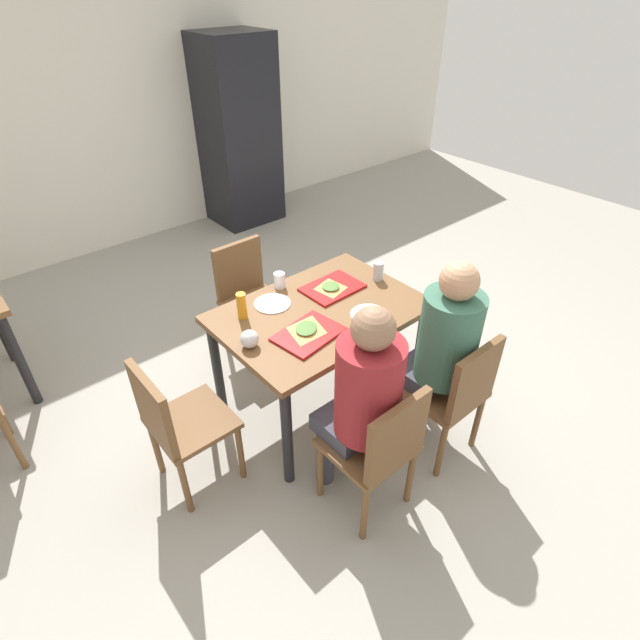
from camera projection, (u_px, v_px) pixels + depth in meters
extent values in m
cube|color=#9E998E|center=(320.00, 402.00, 3.38)|extent=(10.00, 10.00, 0.02)
cube|color=silver|center=(92.00, 100.00, 4.54)|extent=(10.00, 0.10, 2.80)
cube|color=brown|center=(320.00, 312.00, 2.95)|extent=(1.19, 0.84, 0.04)
cylinder|color=black|center=(287.00, 437.00, 2.67)|extent=(0.06, 0.06, 0.72)
cylinder|color=black|center=(419.00, 353.00, 3.23)|extent=(0.06, 0.06, 0.72)
cylinder|color=black|center=(217.00, 369.00, 3.11)|extent=(0.06, 0.06, 0.72)
cylinder|color=black|center=(344.00, 306.00, 3.68)|extent=(0.06, 0.06, 0.72)
cube|color=brown|center=(367.00, 445.00, 2.53)|extent=(0.40, 0.40, 0.03)
cube|color=brown|center=(397.00, 437.00, 2.29)|extent=(0.38, 0.04, 0.40)
cylinder|color=brown|center=(320.00, 470.00, 2.67)|extent=(0.04, 0.04, 0.42)
cylinder|color=brown|center=(365.00, 438.00, 2.85)|extent=(0.04, 0.04, 0.42)
cylinder|color=brown|center=(365.00, 513.00, 2.46)|extent=(0.04, 0.04, 0.42)
cylinder|color=brown|center=(410.00, 476.00, 2.64)|extent=(0.04, 0.04, 0.42)
cube|color=brown|center=(442.00, 391.00, 2.84)|extent=(0.40, 0.40, 0.03)
cube|color=brown|center=(475.00, 380.00, 2.61)|extent=(0.38, 0.04, 0.40)
cylinder|color=brown|center=(396.00, 416.00, 2.99)|extent=(0.04, 0.04, 0.42)
cylinder|color=brown|center=(432.00, 391.00, 3.17)|extent=(0.04, 0.04, 0.42)
cylinder|color=brown|center=(441.00, 451.00, 2.78)|extent=(0.04, 0.04, 0.42)
cylinder|color=brown|center=(477.00, 421.00, 2.96)|extent=(0.04, 0.04, 0.42)
cube|color=brown|center=(255.00, 304.00, 3.57)|extent=(0.40, 0.40, 0.03)
cube|color=brown|center=(238.00, 268.00, 3.56)|extent=(0.38, 0.04, 0.40)
cylinder|color=brown|center=(289.00, 330.00, 3.69)|extent=(0.04, 0.04, 0.42)
cylinder|color=brown|center=(251.00, 349.00, 3.51)|extent=(0.04, 0.04, 0.42)
cylinder|color=brown|center=(263.00, 311.00, 3.90)|extent=(0.04, 0.04, 0.42)
cylinder|color=brown|center=(225.00, 327.00, 3.72)|extent=(0.04, 0.04, 0.42)
cube|color=brown|center=(192.00, 422.00, 2.65)|extent=(0.40, 0.40, 0.03)
cube|color=brown|center=(152.00, 409.00, 2.43)|extent=(0.04, 0.38, 0.40)
cylinder|color=brown|center=(209.00, 418.00, 2.98)|extent=(0.04, 0.04, 0.42)
cylinder|color=brown|center=(240.00, 452.00, 2.77)|extent=(0.04, 0.04, 0.42)
cylinder|color=brown|center=(156.00, 447.00, 2.80)|extent=(0.04, 0.04, 0.42)
cylinder|color=brown|center=(185.00, 486.00, 2.59)|extent=(0.04, 0.04, 0.42)
cylinder|color=#383842|center=(325.00, 453.00, 2.75)|extent=(0.10, 0.10, 0.45)
cylinder|color=#383842|center=(347.00, 438.00, 2.83)|extent=(0.10, 0.10, 0.45)
cube|color=#383842|center=(350.00, 421.00, 2.57)|extent=(0.32, 0.28, 0.10)
cylinder|color=maroon|center=(369.00, 389.00, 2.32)|extent=(0.32, 0.32, 0.52)
sphere|color=#8C664C|center=(373.00, 329.00, 2.12)|extent=(0.20, 0.20, 0.20)
cylinder|color=#383842|center=(399.00, 402.00, 3.06)|extent=(0.10, 0.10, 0.45)
cylinder|color=#383842|center=(416.00, 390.00, 3.15)|extent=(0.10, 0.10, 0.45)
cube|color=#383842|center=(425.00, 371.00, 2.88)|extent=(0.32, 0.28, 0.10)
cylinder|color=#386651|center=(449.00, 338.00, 2.64)|extent=(0.32, 0.32, 0.52)
sphere|color=tan|center=(459.00, 281.00, 2.43)|extent=(0.20, 0.20, 0.20)
cube|color=#B21414|center=(308.00, 334.00, 2.73)|extent=(0.39, 0.31, 0.02)
cube|color=#B21414|center=(332.00, 288.00, 3.12)|extent=(0.36, 0.27, 0.02)
cylinder|color=white|center=(272.00, 304.00, 2.98)|extent=(0.22, 0.22, 0.01)
cylinder|color=white|center=(369.00, 315.00, 2.89)|extent=(0.22, 0.22, 0.01)
pyramid|color=tan|center=(306.00, 329.00, 2.74)|extent=(0.26, 0.26, 0.01)
ellipsoid|color=#4C7233|center=(306.00, 328.00, 2.74)|extent=(0.19, 0.18, 0.01)
pyramid|color=tan|center=(331.00, 287.00, 3.10)|extent=(0.22, 0.23, 0.01)
ellipsoid|color=#4C7233|center=(331.00, 286.00, 3.09)|extent=(0.16, 0.16, 0.01)
cylinder|color=white|center=(279.00, 280.00, 3.11)|extent=(0.07, 0.07, 0.10)
cylinder|color=white|center=(367.00, 328.00, 2.71)|extent=(0.07, 0.07, 0.10)
cylinder|color=#B7BCC6|center=(378.00, 271.00, 3.18)|extent=(0.07, 0.07, 0.12)
cylinder|color=orange|center=(242.00, 306.00, 2.83)|extent=(0.06, 0.06, 0.16)
sphere|color=silver|center=(249.00, 339.00, 2.63)|extent=(0.10, 0.10, 0.10)
cube|color=black|center=(239.00, 133.00, 5.27)|extent=(0.70, 0.60, 1.90)
cylinder|color=black|center=(20.00, 361.00, 3.17)|extent=(0.06, 0.06, 0.72)
cylinder|color=brown|center=(13.00, 444.00, 2.82)|extent=(0.04, 0.04, 0.42)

